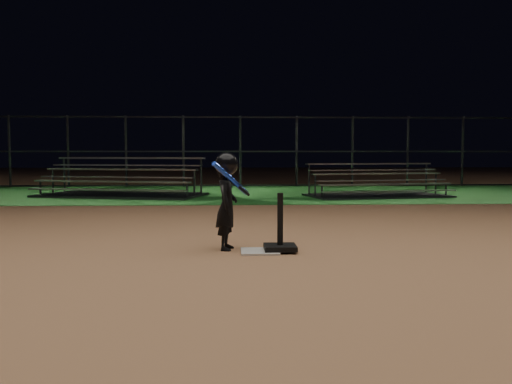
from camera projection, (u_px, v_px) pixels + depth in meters
name	position (u px, v px, depth m)	size (l,w,h in m)	color
ground	(260.00, 252.00, 6.52)	(80.00, 80.00, 0.00)	#B0774F
grass_strip	(242.00, 193.00, 16.48)	(60.00, 8.00, 0.01)	#1D5C21
home_plate	(260.00, 251.00, 6.52)	(0.45, 0.45, 0.02)	beige
batting_tee	(280.00, 240.00, 6.55)	(0.38, 0.38, 0.68)	black
child_batter	(227.00, 198.00, 6.67)	(0.47, 0.57, 1.19)	black
bleacher_left	(121.00, 188.00, 15.03)	(4.75, 3.16, 1.07)	#A6A6AA
bleacher_right	(378.00, 190.00, 14.88)	(3.96, 2.45, 0.91)	#A6A7AB
backstop_fence	(240.00, 151.00, 19.39)	(20.08, 0.08, 2.50)	#38383D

